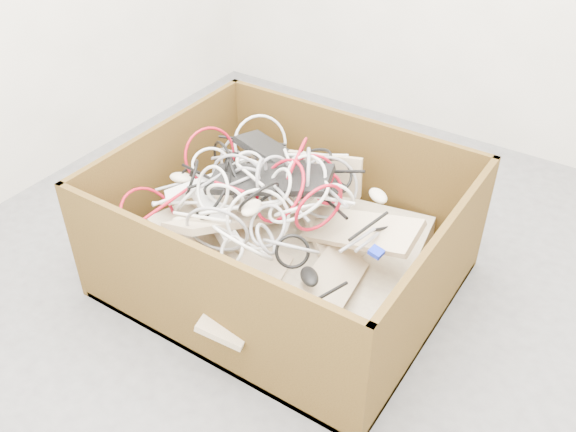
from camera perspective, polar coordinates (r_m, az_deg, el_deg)
The scene contains 8 objects.
ground at distance 2.46m, azimuth 1.70°, elevation -6.74°, with size 3.00×3.00×0.00m, color #4F4F51.
cardboard_box at distance 2.43m, azimuth -0.60°, elevation -3.25°, with size 1.21×1.01×0.53m.
keyboard_pile at distance 2.33m, azimuth -0.43°, elevation -0.48°, with size 1.04×0.91×0.44m.
mice_scatter at distance 2.26m, azimuth -3.23°, elevation 0.26°, with size 0.82×0.68×0.18m.
power_strip_left at distance 2.41m, azimuth -7.98°, elevation 2.75°, with size 0.27×0.05×0.04m, color white.
power_strip_right at distance 2.31m, azimuth -6.68°, elevation -0.02°, with size 0.31×0.06×0.04m, color white.
vga_plug at distance 2.10m, azimuth 8.05°, elevation -3.28°, with size 0.04×0.04×0.02m, color #0D23CC.
cable_tangle at distance 2.31m, azimuth -2.75°, elevation 2.62°, with size 0.99×0.86×0.45m.
Camera 1 is at (0.92, -1.53, 1.70)m, focal length 39.00 mm.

